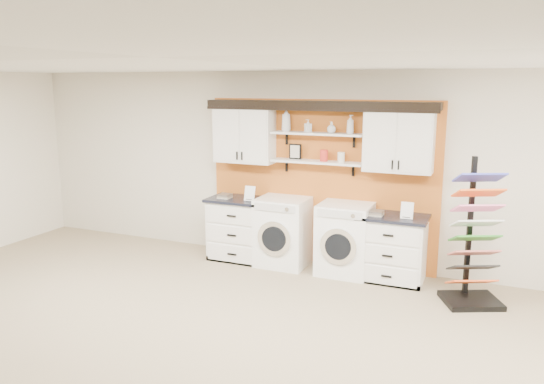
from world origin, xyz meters
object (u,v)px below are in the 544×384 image
at_px(base_cabinet_right, 392,248).
at_px(sample_rack, 473,259).
at_px(dryer, 345,239).
at_px(base_cabinet_left, 241,229).
at_px(washer, 283,232).

height_order(base_cabinet_right, sample_rack, sample_rack).
bearing_deg(sample_rack, dryer, 142.12).
distance_m(base_cabinet_right, dryer, 0.65).
relative_size(base_cabinet_left, sample_rack, 0.54).
relative_size(washer, dryer, 1.00).
distance_m(base_cabinet_left, dryer, 1.61).
xyz_separation_m(base_cabinet_left, sample_rack, (3.30, -0.40, 0.08)).
height_order(base_cabinet_left, washer, washer).
bearing_deg(base_cabinet_left, dryer, -0.12).
bearing_deg(base_cabinet_left, sample_rack, -6.89).
distance_m(base_cabinet_left, base_cabinet_right, 2.26).
bearing_deg(sample_rack, base_cabinet_right, 134.27).
distance_m(base_cabinet_left, sample_rack, 3.32).
bearing_deg(base_cabinet_right, sample_rack, -21.03).
bearing_deg(base_cabinet_left, base_cabinet_right, 0.00).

